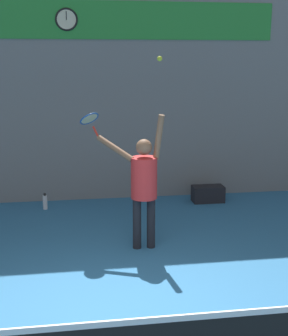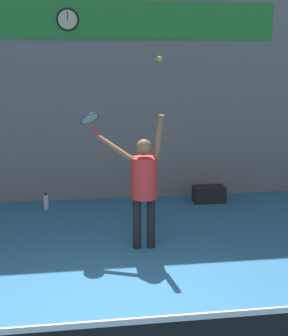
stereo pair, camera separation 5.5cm
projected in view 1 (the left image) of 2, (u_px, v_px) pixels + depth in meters
ground_plane at (113, 333)px, 4.97m from camera, size 18.00×18.00×0.00m
back_wall at (90, 77)px, 9.26m from camera, size 18.00×0.10×5.00m
sponsor_banner at (88, 20)px, 8.96m from camera, size 7.39×0.02×0.72m
scoreboard_clock at (66, 19)px, 8.88m from camera, size 0.43×0.04×0.43m
tennis_player at (143, 181)px, 7.01m from camera, size 1.00×0.63×2.07m
tennis_racket at (90, 120)px, 7.23m from camera, size 0.41×0.39×0.39m
tennis_ball at (160, 59)px, 6.56m from camera, size 0.07×0.07×0.07m
water_bottle at (45, 202)px, 9.07m from camera, size 0.08×0.08×0.32m
equipment_bag at (208, 194)px, 9.56m from camera, size 0.64×0.34×0.33m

